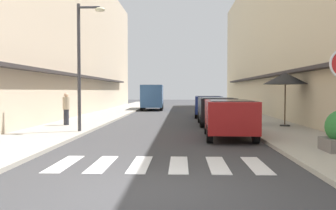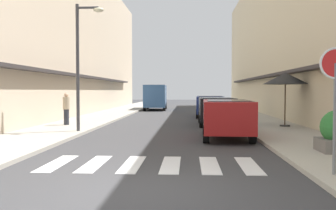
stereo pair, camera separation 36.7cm
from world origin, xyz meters
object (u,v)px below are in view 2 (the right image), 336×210
parked_car_near (227,114)px  parked_car_far (210,104)px  delivery_van (156,95)px  round_street_sign (336,77)px  street_lamp (82,54)px  pedestrian_walking_near (66,108)px  cafe_umbrella (285,79)px  parked_car_mid (216,108)px

parked_car_near → parked_car_far: (0.00, 11.42, 0.00)m
delivery_van → round_street_sign: size_ratio=2.11×
street_lamp → pedestrian_walking_near: (-1.62, 2.80, -2.42)m
cafe_umbrella → parked_car_mid: bearing=152.7°
delivery_van → street_lamp: street_lamp is taller
delivery_van → pedestrian_walking_near: (-2.97, -17.20, -0.45)m
round_street_sign → parked_car_mid: bearing=97.1°
pedestrian_walking_near → cafe_umbrella: bearing=121.7°
parked_car_far → delivery_van: size_ratio=0.80×
round_street_sign → pedestrian_walking_near: bearing=130.2°
parked_car_mid → street_lamp: (-5.93, -4.25, 2.46)m
street_lamp → cafe_umbrella: size_ratio=2.07×
parked_car_far → cafe_umbrella: size_ratio=1.71×
parked_car_mid → pedestrian_walking_near: pedestrian_walking_near is taller
parked_car_near → cafe_umbrella: bearing=50.9°
parked_car_near → pedestrian_walking_near: pedestrian_walking_near is taller
parked_car_mid → cafe_umbrella: bearing=-27.3°
round_street_sign → cafe_umbrella: size_ratio=1.00×
parked_car_far → cafe_umbrella: 8.30m
parked_car_far → cafe_umbrella: bearing=-67.2°
parked_car_far → delivery_van: 10.88m
parked_car_mid → round_street_sign: round_street_sign is taller
round_street_sign → parked_car_far: bearing=94.8°
cafe_umbrella → delivery_van: bearing=114.0°
delivery_van → parked_car_near: bearing=-77.9°
round_street_sign → street_lamp: size_ratio=0.48×
round_street_sign → pedestrian_walking_near: (-9.05, 10.69, -1.14)m
delivery_van → round_street_sign: (6.08, -27.90, 0.69)m
parked_car_mid → cafe_umbrella: 3.85m
parked_car_mid → pedestrian_walking_near: bearing=-169.1°
street_lamp → pedestrian_walking_near: bearing=120.0°
delivery_van → round_street_sign: bearing=-77.7°
parked_car_mid → parked_car_far: (-0.00, 5.90, 0.00)m
delivery_van → pedestrian_walking_near: 17.46m
parked_car_near → delivery_van: size_ratio=0.76×
parked_car_near → round_street_sign: round_street_sign is taller
parked_car_mid → parked_car_far: size_ratio=0.97×
parked_car_near → street_lamp: street_lamp is taller
parked_car_far → round_street_sign: 18.14m
cafe_umbrella → round_street_sign: bearing=-99.0°
parked_car_far → round_street_sign: bearing=-85.2°
parked_car_near → round_street_sign: bearing=-77.2°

